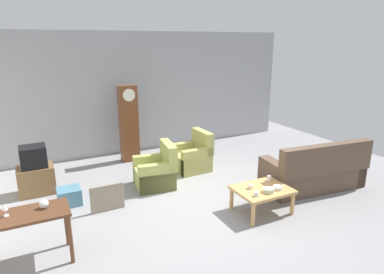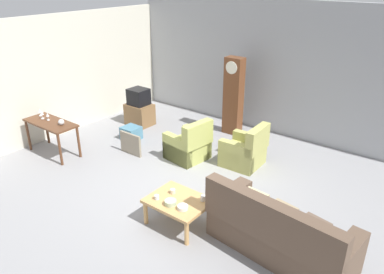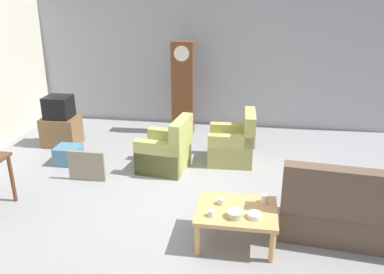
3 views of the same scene
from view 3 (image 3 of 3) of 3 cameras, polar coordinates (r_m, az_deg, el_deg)
name	(u,v)px [view 3 (image 3 of 3)]	position (r m, az deg, el deg)	size (l,w,h in m)	color
ground_plane	(204,203)	(5.81, 1.77, -9.49)	(10.40, 10.40, 0.00)	gray
garage_door_wall	(226,52)	(8.70, 4.90, 12.02)	(8.40, 0.16, 3.20)	#9EA0A5
couch_floral	(369,213)	(5.36, 24.08, -10.00)	(2.18, 1.09, 1.04)	brown
armchair_olive_near	(166,152)	(6.72, -3.71, -2.21)	(0.88, 0.86, 0.92)	tan
armchair_olive_far	(233,145)	(7.04, 5.97, -1.17)	(0.82, 0.79, 0.92)	tan
coffee_table_wood	(236,214)	(4.86, 6.42, -10.93)	(0.96, 0.76, 0.45)	tan
grandfather_clock	(183,88)	(8.19, -1.29, 6.99)	(0.44, 0.30, 1.92)	brown
tv_stand_cabinet	(62,131)	(8.15, -18.25, 0.81)	(0.68, 0.52, 0.56)	brown
tv_crt	(59,107)	(8.01, -18.65, 4.10)	(0.48, 0.44, 0.42)	black
framed_picture_leaning	(87,166)	(6.56, -14.93, -4.06)	(0.60, 0.05, 0.50)	gray
storage_box_blue	(69,155)	(7.31, -17.34, -2.47)	(0.42, 0.39, 0.32)	teal
cup_white_porcelain	(264,199)	(5.00, 10.37, -8.73)	(0.08, 0.08, 0.09)	white
cup_blue_rimmed	(212,213)	(4.66, 2.83, -10.91)	(0.08, 0.08, 0.07)	silver
cup_cream_tall	(221,201)	(4.90, 4.24, -9.22)	(0.09, 0.09, 0.07)	beige
bowl_white_stacked	(255,215)	(4.69, 9.02, -11.07)	(0.17, 0.17, 0.06)	white
bowl_shallow_green	(235,214)	(4.66, 6.23, -10.98)	(0.19, 0.19, 0.08)	#B2C69E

